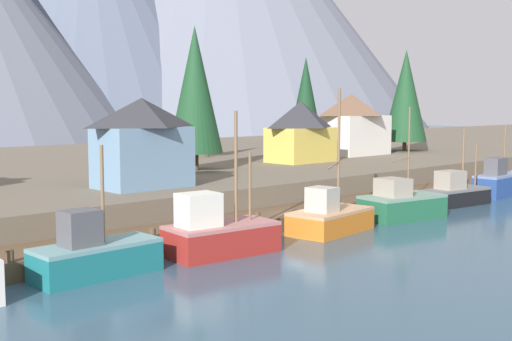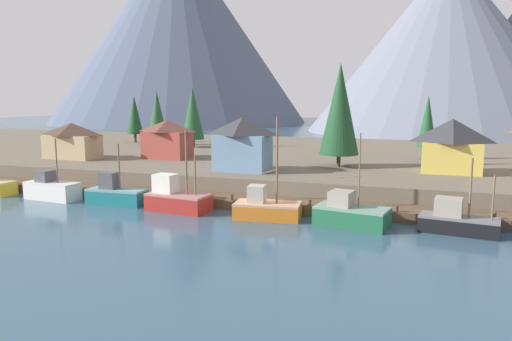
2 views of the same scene
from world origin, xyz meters
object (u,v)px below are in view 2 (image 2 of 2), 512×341
(house_blue, at_px, (243,144))
(house_red, at_px, (167,139))
(fishing_boat_black, at_px, (457,221))
(fishing_boat_orange, at_px, (266,208))
(conifer_near_right, at_px, (134,115))
(fishing_boat_white, at_px, (52,189))
(fishing_boat_teal, at_px, (116,194))
(conifer_far_left, at_px, (340,109))
(house_tan, at_px, (72,140))
(conifer_centre, at_px, (193,113))
(house_yellow, at_px, (452,145))
(fishing_boat_green, at_px, (350,214))
(conifer_near_left, at_px, (157,115))
(fishing_boat_red, at_px, (177,199))
(conifer_mid_right, at_px, (428,121))

(house_blue, height_order, house_red, house_blue)
(fishing_boat_black, relative_size, house_blue, 0.99)
(fishing_boat_orange, relative_size, conifer_near_right, 1.05)
(fishing_boat_white, xyz_separation_m, fishing_boat_orange, (25.10, -0.46, -0.15))
(conifer_near_right, bearing_deg, fishing_boat_teal, -60.03)
(fishing_boat_white, distance_m, conifer_far_left, 35.09)
(house_tan, xyz_separation_m, conifer_centre, (9.30, 19.89, 3.36))
(house_yellow, bearing_deg, house_blue, -164.62)
(conifer_far_left, bearing_deg, house_red, 178.32)
(fishing_boat_green, height_order, fishing_boat_black, fishing_boat_green)
(conifer_centre, bearing_deg, house_red, -77.39)
(fishing_boat_teal, bearing_deg, fishing_boat_green, -3.44)
(conifer_near_left, bearing_deg, fishing_boat_teal, -66.40)
(fishing_boat_white, height_order, house_tan, house_tan)
(conifer_centre, bearing_deg, fishing_boat_red, -66.38)
(conifer_near_left, bearing_deg, fishing_boat_white, -78.33)
(fishing_boat_teal, relative_size, house_tan, 0.83)
(fishing_boat_black, relative_size, conifer_centre, 0.62)
(house_blue, xyz_separation_m, conifer_near_right, (-32.55, 27.68, 2.06))
(conifer_near_right, relative_size, conifer_mid_right, 1.00)
(house_tan, bearing_deg, fishing_boat_teal, -40.06)
(house_tan, bearing_deg, conifer_near_left, 86.17)
(fishing_boat_orange, bearing_deg, fishing_boat_white, 171.96)
(house_yellow, relative_size, conifer_far_left, 0.53)
(conifer_mid_right, bearing_deg, house_blue, -138.24)
(fishing_boat_red, xyz_separation_m, house_blue, (2.69, 11.65, 4.55))
(house_blue, bearing_deg, conifer_centre, 127.79)
(fishing_boat_black, distance_m, conifer_far_left, 24.21)
(house_blue, xyz_separation_m, conifer_mid_right, (20.69, 18.48, 2.08))
(fishing_boat_orange, distance_m, conifer_near_left, 49.21)
(conifer_mid_right, height_order, conifer_centre, conifer_centre)
(fishing_boat_orange, bearing_deg, fishing_boat_teal, 170.93)
(fishing_boat_red, bearing_deg, fishing_boat_white, -175.45)
(fishing_boat_red, height_order, fishing_boat_orange, fishing_boat_orange)
(conifer_far_left, bearing_deg, fishing_boat_white, -147.28)
(conifer_mid_right, bearing_deg, fishing_boat_black, -84.97)
(house_tan, height_order, conifer_mid_right, conifer_mid_right)
(fishing_boat_red, relative_size, conifer_far_left, 0.63)
(fishing_boat_white, bearing_deg, conifer_mid_right, 42.37)
(fishing_boat_green, bearing_deg, conifer_far_left, 112.68)
(house_yellow, bearing_deg, conifer_near_right, 159.24)
(house_red, bearing_deg, house_yellow, -2.05)
(fishing_boat_teal, height_order, fishing_boat_green, fishing_boat_green)
(house_tan, relative_size, conifer_near_right, 0.86)
(house_yellow, height_order, house_red, house_yellow)
(house_tan, xyz_separation_m, house_red, (12.71, 4.66, 0.18))
(fishing_boat_red, height_order, fishing_boat_black, fishing_boat_red)
(fishing_boat_red, xyz_separation_m, fishing_boat_green, (17.30, -0.31, -0.12))
(conifer_centre, bearing_deg, fishing_boat_black, -39.88)
(house_blue, relative_size, conifer_far_left, 0.51)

